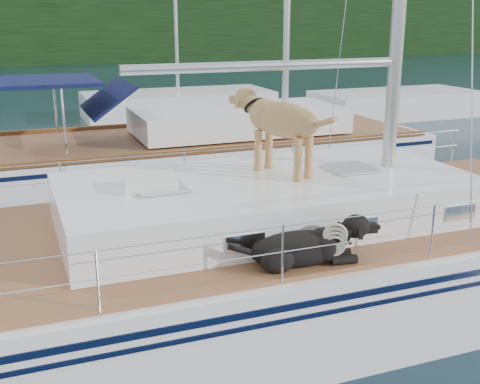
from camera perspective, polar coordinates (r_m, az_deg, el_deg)
name	(u,v)px	position (r m, az deg, el deg)	size (l,w,h in m)	color
ground	(210,317)	(8.04, -2.87, -11.76)	(120.00, 120.00, 0.00)	black
tree_line	(30,26)	(51.80, -19.30, 14.66)	(90.00, 3.00, 6.00)	black
shore_bank	(32,56)	(53.09, -19.11, 12.09)	(92.00, 1.00, 1.20)	#595147
main_sailboat	(217,268)	(7.77, -2.22, -7.20)	(12.00, 3.80, 14.01)	white
neighbor_sailboat	(194,158)	(13.95, -4.37, 3.25)	(11.00, 3.50, 13.30)	white
bg_boat_center	(178,104)	(23.80, -5.88, 8.26)	(7.20, 3.00, 11.65)	white
bg_boat_east	(397,104)	(24.53, 14.62, 8.08)	(6.40, 3.00, 11.65)	white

